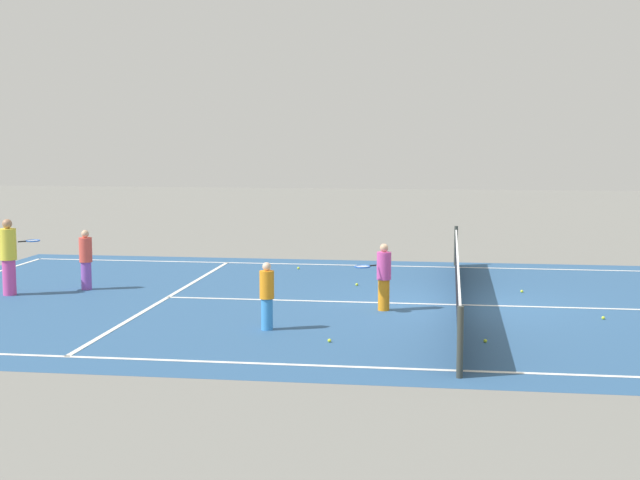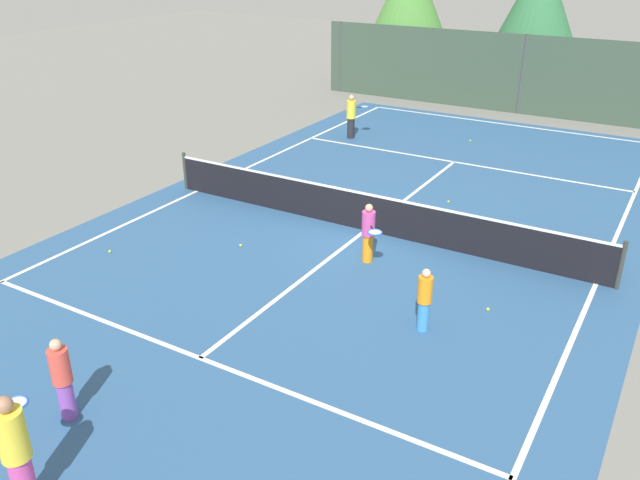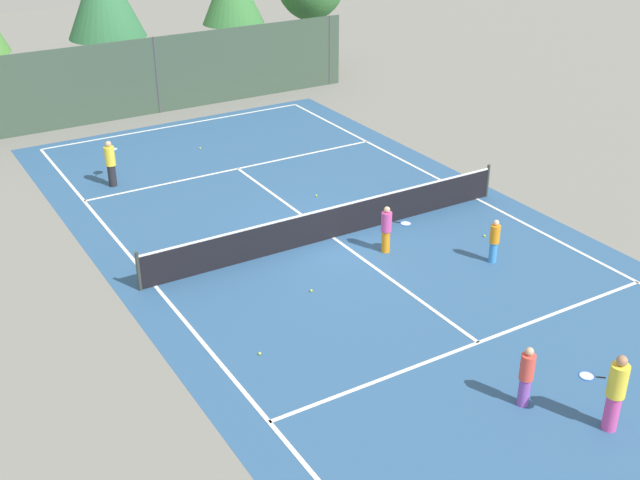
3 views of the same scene
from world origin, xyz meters
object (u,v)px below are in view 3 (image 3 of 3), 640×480
at_px(tennis_ball_2, 200,148).
at_px(tennis_ball_6, 316,196).
at_px(player_1, 387,229).
at_px(player_0, 111,163).
at_px(player_3, 526,376).
at_px(player_2, 615,392).
at_px(tennis_ball_5, 260,353).
at_px(tennis_ball_3, 484,236).
at_px(tennis_ball_4, 418,206).
at_px(tennis_ball_1, 257,231).
at_px(player_4, 494,241).
at_px(tennis_ball_0, 311,291).

height_order(tennis_ball_2, tennis_ball_6, same).
xyz_separation_m(player_1, tennis_ball_6, (0.31, 4.38, -0.69)).
xyz_separation_m(player_0, player_3, (3.54, -15.80, -0.10)).
height_order(player_2, tennis_ball_6, player_2).
bearing_deg(tennis_ball_5, player_1, 26.31).
bearing_deg(tennis_ball_3, tennis_ball_4, 97.56).
bearing_deg(tennis_ball_1, player_4, -46.77).
distance_m(tennis_ball_0, tennis_ball_5, 3.05).
height_order(player_0, player_3, player_0).
relative_size(player_3, tennis_ball_4, 21.33).
distance_m(player_4, tennis_ball_1, 6.93).
xyz_separation_m(tennis_ball_3, tennis_ball_6, (-2.72, 5.10, 0.00)).
height_order(player_2, player_4, player_2).
height_order(player_1, tennis_ball_4, player_1).
bearing_deg(tennis_ball_0, tennis_ball_3, 1.20).
bearing_deg(tennis_ball_1, player_2, -80.48).
relative_size(player_3, tennis_ball_6, 21.33).
distance_m(player_3, tennis_ball_1, 10.17).
relative_size(player_2, tennis_ball_0, 26.30).
bearing_deg(tennis_ball_2, tennis_ball_3, -69.57).
bearing_deg(tennis_ball_4, tennis_ball_1, 168.95).
bearing_deg(player_2, tennis_ball_4, 72.59).
xyz_separation_m(tennis_ball_4, tennis_ball_6, (-2.36, 2.38, 0.00)).
bearing_deg(tennis_ball_0, tennis_ball_4, 26.77).
bearing_deg(player_0, tennis_ball_3, -49.29).
xyz_separation_m(tennis_ball_0, tennis_ball_5, (-2.44, -1.83, 0.00)).
distance_m(player_0, tennis_ball_0, 9.83).
height_order(tennis_ball_3, tennis_ball_5, same).
bearing_deg(tennis_ball_1, player_3, -84.31).
distance_m(player_4, tennis_ball_0, 5.30).
xyz_separation_m(tennis_ball_0, tennis_ball_6, (3.27, 5.23, 0.00)).
bearing_deg(tennis_ball_4, player_4, -97.12).
bearing_deg(player_3, tennis_ball_5, 131.15).
height_order(tennis_ball_2, tennis_ball_3, same).
distance_m(player_1, tennis_ball_3, 3.19).
bearing_deg(player_1, tennis_ball_1, 130.29).
distance_m(tennis_ball_5, tennis_ball_6, 9.08).
height_order(player_3, player_4, player_3).
distance_m(player_3, tennis_ball_2, 17.59).
relative_size(tennis_ball_2, tennis_ball_3, 1.00).
distance_m(player_2, player_4, 7.08).
height_order(tennis_ball_0, tennis_ball_2, same).
distance_m(player_1, tennis_ball_4, 3.41).
bearing_deg(tennis_ball_4, tennis_ball_5, -149.95).
relative_size(player_0, player_3, 1.13).
bearing_deg(player_2, player_3, 122.81).
distance_m(player_0, player_4, 12.95).
height_order(tennis_ball_1, tennis_ball_5, same).
bearing_deg(tennis_ball_6, tennis_ball_4, -45.26).
height_order(tennis_ball_0, tennis_ball_3, same).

